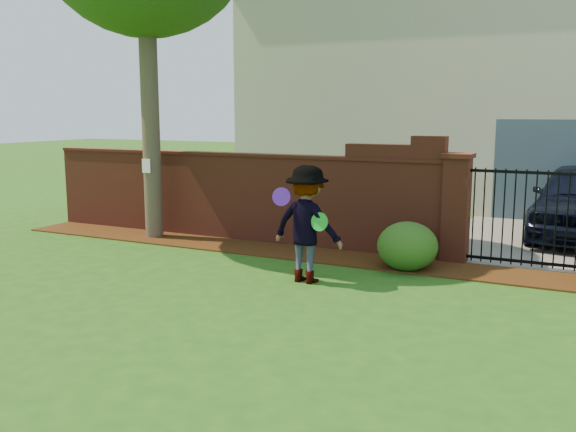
% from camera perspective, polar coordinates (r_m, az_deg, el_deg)
% --- Properties ---
extents(ground, '(80.00, 80.00, 0.01)m').
position_cam_1_polar(ground, '(8.45, -7.07, -8.26)').
color(ground, '#225014').
rests_on(ground, ground).
extents(mulch_bed, '(11.10, 1.08, 0.03)m').
position_cam_1_polar(mulch_bed, '(11.69, -2.03, -3.10)').
color(mulch_bed, '#341B09').
rests_on(mulch_bed, ground).
extents(brick_wall, '(8.70, 0.31, 2.16)m').
position_cam_1_polar(brick_wall, '(12.61, -4.88, 2.01)').
color(brick_wall, maroon).
rests_on(brick_wall, ground).
extents(pillar_left, '(0.50, 0.50, 1.88)m').
position_cam_1_polar(pillar_left, '(11.03, 15.18, 0.79)').
color(pillar_left, maroon).
rests_on(pillar_left, ground).
extents(iron_gate, '(1.78, 0.03, 1.60)m').
position_cam_1_polar(iron_gate, '(10.89, 20.83, -0.15)').
color(iron_gate, black).
rests_on(iron_gate, ground).
extents(driveway, '(3.20, 8.00, 0.01)m').
position_cam_1_polar(driveway, '(14.97, 22.12, -1.05)').
color(driveway, slate).
rests_on(driveway, ground).
extents(house, '(12.40, 6.40, 6.30)m').
position_cam_1_polar(house, '(19.03, 16.00, 10.94)').
color(house, beige).
rests_on(house, ground).
extents(paper_notice, '(0.20, 0.01, 0.28)m').
position_cam_1_polar(paper_notice, '(12.82, -12.88, 4.51)').
color(paper_notice, white).
rests_on(paper_notice, tree).
extents(shrub_left, '(0.99, 0.99, 0.81)m').
position_cam_1_polar(shrub_left, '(10.34, 10.90, -2.73)').
color(shrub_left, '#1C4F17').
rests_on(shrub_left, ground).
extents(man, '(1.22, 0.78, 1.78)m').
position_cam_1_polar(man, '(9.36, 1.63, -0.79)').
color(man, gray).
rests_on(man, ground).
extents(frisbee_purple, '(0.29, 0.15, 0.28)m').
position_cam_1_polar(frisbee_purple, '(9.25, -0.60, 1.78)').
color(frisbee_purple, '#511BA9').
rests_on(frisbee_purple, man).
extents(frisbee_green, '(0.29, 0.11, 0.28)m').
position_cam_1_polar(frisbee_green, '(9.09, 2.91, -0.54)').
color(frisbee_green, green).
rests_on(frisbee_green, man).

